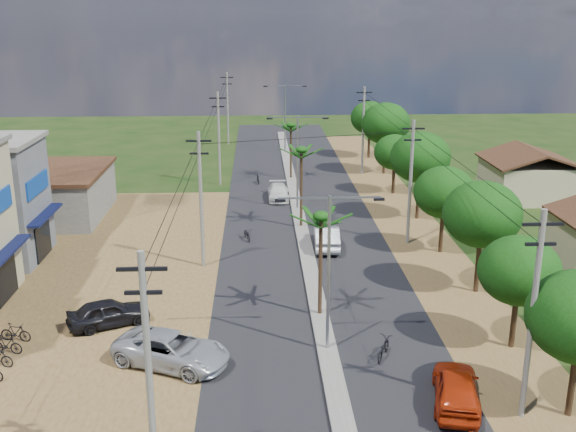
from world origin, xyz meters
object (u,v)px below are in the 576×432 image
(moto_rider_east, at_px, (383,349))
(roadside_sign, at_px, (181,351))
(car_parked_dark, at_px, (108,313))
(car_red_near, at_px, (456,389))
(car_parked_silver, at_px, (172,350))
(car_silver_mid, at_px, (326,237))
(car_white_far, at_px, (278,193))

(moto_rider_east, bearing_deg, roadside_sign, 23.60)
(car_parked_dark, xyz_separation_m, roadside_sign, (4.26, -3.96, -0.23))
(car_red_near, bearing_deg, car_parked_silver, -4.78)
(car_parked_dark, bearing_deg, car_parked_silver, -163.20)
(car_red_near, relative_size, roadside_sign, 3.82)
(car_red_near, height_order, car_silver_mid, car_silver_mid)
(car_parked_dark, bearing_deg, car_white_far, -46.27)
(car_white_far, xyz_separation_m, car_parked_dark, (-9.89, -25.05, 0.10))
(car_parked_silver, distance_m, car_parked_dark, 5.87)
(car_white_far, relative_size, car_parked_silver, 0.78)
(car_red_near, height_order, car_white_far, car_red_near)
(car_white_far, xyz_separation_m, moto_rider_east, (4.14, -29.22, -0.14))
(car_parked_silver, bearing_deg, car_parked_dark, 65.75)
(car_red_near, relative_size, car_white_far, 1.07)
(car_silver_mid, height_order, car_parked_dark, car_silver_mid)
(car_white_far, bearing_deg, roadside_sign, -101.19)
(car_red_near, bearing_deg, car_white_far, -66.09)
(moto_rider_east, height_order, roadside_sign, roadside_sign)
(car_white_far, bearing_deg, car_red_near, -79.21)
(car_white_far, bearing_deg, car_silver_mid, -77.34)
(car_silver_mid, relative_size, car_parked_silver, 0.86)
(car_red_near, bearing_deg, car_silver_mid, -67.31)
(car_white_far, xyz_separation_m, car_parked_silver, (-6.00, -29.44, 0.14))
(moto_rider_east, distance_m, roadside_sign, 9.77)
(car_silver_mid, xyz_separation_m, roadside_sign, (-8.63, -15.88, -0.30))
(car_parked_dark, bearing_deg, car_red_near, -141.80)
(car_red_near, distance_m, car_parked_silver, 13.12)
(car_silver_mid, xyz_separation_m, moto_rider_east, (1.14, -16.09, -0.30))
(car_red_near, xyz_separation_m, roadside_sign, (-12.13, 4.42, -0.29))
(car_silver_mid, xyz_separation_m, car_parked_dark, (-12.89, -11.92, -0.07))
(car_parked_dark, height_order, moto_rider_east, car_parked_dark)
(car_silver_mid, bearing_deg, car_parked_silver, 63.86)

